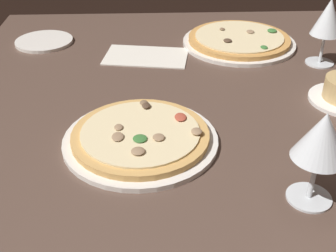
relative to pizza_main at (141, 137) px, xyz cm
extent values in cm
cube|color=brown|center=(-1.70, 10.39, -3.20)|extent=(150.00, 110.00, 4.00)
cylinder|color=silver|center=(0.00, -0.03, -0.70)|extent=(29.25, 29.25, 1.00)
cylinder|color=tan|center=(0.00, -0.03, 0.40)|extent=(25.90, 25.90, 1.20)
cylinder|color=beige|center=(0.00, -0.03, 1.20)|extent=(22.35, 22.35, 0.40)
ellipsoid|color=#937556|center=(-1.09, -4.11, 1.63)|extent=(2.18, 1.63, 0.47)
ellipsoid|color=#937556|center=(6.88, -0.32, 1.72)|extent=(2.50, 2.47, 0.64)
ellipsoid|color=#937556|center=(1.20, 9.94, 1.78)|extent=(2.43, 2.06, 0.77)
ellipsoid|color=#4C3828|center=(-8.75, 1.08, 1.78)|extent=(2.25, 1.68, 0.76)
ellipsoid|color=#937556|center=(2.13, -4.08, 1.64)|extent=(3.01, 2.21, 0.50)
ellipsoid|color=#387033|center=(2.85, -0.04, 1.62)|extent=(2.75, 2.63, 0.44)
ellipsoid|color=#937556|center=(2.66, 3.34, 1.67)|extent=(2.44, 2.20, 0.54)
ellipsoid|color=#AD4733|center=(-4.24, 7.74, 1.64)|extent=(3.19, 2.29, 0.49)
ellipsoid|color=brown|center=(-10.14, 0.58, 1.70)|extent=(1.89, 1.67, 0.61)
cylinder|color=silver|center=(-47.88, 27.12, -0.70)|extent=(31.56, 31.56, 1.00)
cylinder|color=#C68C47|center=(-47.88, 27.12, 0.40)|extent=(28.49, 28.49, 1.20)
cylinder|color=beige|center=(-47.88, 27.12, 1.20)|extent=(24.70, 24.70, 0.40)
ellipsoid|color=brown|center=(-52.59, 22.93, 1.67)|extent=(1.77, 1.52, 0.55)
ellipsoid|color=#387033|center=(-50.55, 36.98, 1.74)|extent=(2.91, 2.63, 0.69)
ellipsoid|color=#387033|center=(-38.76, 32.03, 1.60)|extent=(2.38, 1.89, 0.41)
ellipsoid|color=#4C3828|center=(-43.56, 23.11, 1.72)|extent=(2.55, 2.23, 0.65)
ellipsoid|color=#937556|center=(-50.29, 30.68, 1.64)|extent=(2.69, 2.14, 0.48)
cylinder|color=silver|center=(16.81, 26.85, -1.00)|extent=(7.20, 7.20, 0.40)
cylinder|color=silver|center=(16.81, 26.85, 3.07)|extent=(0.80, 0.80, 7.75)
cone|color=silver|center=(16.81, 26.85, 10.77)|extent=(8.32, 8.32, 7.64)
cone|color=maroon|center=(16.81, 26.85, 8.27)|extent=(2.58, 2.58, 2.64)
cylinder|color=silver|center=(-34.12, 45.67, -1.00)|extent=(7.19, 7.19, 0.40)
cylinder|color=silver|center=(-34.12, 45.67, 2.92)|extent=(0.80, 0.80, 7.44)
cone|color=silver|center=(-34.12, 45.67, 11.16)|extent=(7.61, 7.61, 9.04)
cone|color=#5B0F19|center=(-34.12, 45.67, 8.66)|extent=(3.06, 3.06, 4.04)
cylinder|color=silver|center=(-51.25, -28.14, -0.75)|extent=(16.16, 16.16, 0.90)
cube|color=silver|center=(-40.15, 0.93, -1.05)|extent=(16.69, 23.58, 0.30)
camera|label=1|loc=(68.57, 2.36, 45.99)|focal=46.96mm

